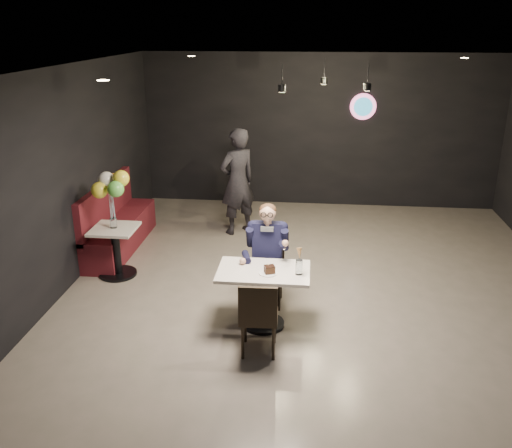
# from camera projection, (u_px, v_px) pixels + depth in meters

# --- Properties ---
(floor) EXTENTS (9.00, 9.00, 0.00)m
(floor) POSITION_uv_depth(u_px,v_px,m) (318.00, 312.00, 7.02)
(floor) COLOR gray
(floor) RESTS_ON ground
(wall_sign) EXTENTS (0.50, 0.06, 0.50)m
(wall_sign) POSITION_uv_depth(u_px,v_px,m) (363.00, 107.00, 10.41)
(wall_sign) COLOR pink
(wall_sign) RESTS_ON floor
(pendant_lights) EXTENTS (1.40, 1.20, 0.36)m
(pendant_lights) POSITION_uv_depth(u_px,v_px,m) (325.00, 69.00, 7.88)
(pendant_lights) COLOR black
(pendant_lights) RESTS_ON floor
(main_table) EXTENTS (1.10, 0.70, 0.75)m
(main_table) POSITION_uv_depth(u_px,v_px,m) (263.00, 298.00, 6.59)
(main_table) COLOR silver
(main_table) RESTS_ON floor
(chair_far) EXTENTS (0.42, 0.46, 0.92)m
(chair_far) POSITION_uv_depth(u_px,v_px,m) (267.00, 272.00, 7.07)
(chair_far) COLOR black
(chair_far) RESTS_ON floor
(chair_near) EXTENTS (0.44, 0.47, 0.92)m
(chair_near) POSITION_uv_depth(u_px,v_px,m) (259.00, 315.00, 6.04)
(chair_near) COLOR black
(chair_near) RESTS_ON floor
(seated_man) EXTENTS (0.60, 0.80, 1.44)m
(seated_man) POSITION_uv_depth(u_px,v_px,m) (267.00, 254.00, 6.98)
(seated_man) COLOR black
(seated_man) RESTS_ON floor
(dessert_plate) EXTENTS (0.22, 0.22, 0.01)m
(dessert_plate) POSITION_uv_depth(u_px,v_px,m) (268.00, 273.00, 6.37)
(dessert_plate) COLOR white
(dessert_plate) RESTS_ON main_table
(cake_slice) EXTENTS (0.14, 0.13, 0.08)m
(cake_slice) POSITION_uv_depth(u_px,v_px,m) (270.00, 270.00, 6.35)
(cake_slice) COLOR black
(cake_slice) RESTS_ON dessert_plate
(mint_leaf) EXTENTS (0.07, 0.04, 0.01)m
(mint_leaf) POSITION_uv_depth(u_px,v_px,m) (268.00, 267.00, 6.31)
(mint_leaf) COLOR #2D8A30
(mint_leaf) RESTS_ON cake_slice
(sundae_glass) EXTENTS (0.08, 0.08, 0.18)m
(sundae_glass) POSITION_uv_depth(u_px,v_px,m) (299.00, 267.00, 6.32)
(sundae_glass) COLOR silver
(sundae_glass) RESTS_ON main_table
(wafer_cone) EXTENTS (0.08, 0.08, 0.13)m
(wafer_cone) POSITION_uv_depth(u_px,v_px,m) (299.00, 253.00, 6.31)
(wafer_cone) COLOR tan
(wafer_cone) RESTS_ON sundae_glass
(booth_bench) EXTENTS (0.55, 2.21, 1.11)m
(booth_bench) POSITION_uv_depth(u_px,v_px,m) (119.00, 217.00, 8.82)
(booth_bench) COLOR #420E17
(booth_bench) RESTS_ON floor
(side_table) EXTENTS (0.63, 0.63, 0.78)m
(side_table) POSITION_uv_depth(u_px,v_px,m) (116.00, 251.00, 7.91)
(side_table) COLOR silver
(side_table) RESTS_ON floor
(balloon_vase) EXTENTS (0.10, 0.10, 0.15)m
(balloon_vase) POSITION_uv_depth(u_px,v_px,m) (113.00, 223.00, 7.76)
(balloon_vase) COLOR silver
(balloon_vase) RESTS_ON side_table
(balloon_bunch) EXTENTS (0.42, 0.42, 0.70)m
(balloon_bunch) POSITION_uv_depth(u_px,v_px,m) (111.00, 195.00, 7.61)
(balloon_bunch) COLOR yellow
(balloon_bunch) RESTS_ON balloon_vase
(passerby) EXTENTS (0.81, 0.78, 1.87)m
(passerby) POSITION_uv_depth(u_px,v_px,m) (238.00, 182.00, 9.37)
(passerby) COLOR black
(passerby) RESTS_ON floor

